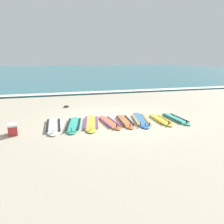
# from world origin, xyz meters

# --- Properties ---
(ground_plane) EXTENTS (80.00, 80.00, 0.00)m
(ground_plane) POSITION_xyz_m (0.00, 0.00, 0.00)
(ground_plane) COLOR #C1B599
(sea) EXTENTS (80.00, 60.00, 0.10)m
(sea) POSITION_xyz_m (0.00, 36.74, 0.05)
(sea) COLOR teal
(sea) RESTS_ON ground
(wave_foam_strip) EXTENTS (80.00, 0.90, 0.11)m
(wave_foam_strip) POSITION_xyz_m (0.00, 7.19, 0.06)
(wave_foam_strip) COLOR white
(wave_foam_strip) RESTS_ON ground
(surfboard_0) EXTENTS (0.69, 2.45, 0.18)m
(surfboard_0) POSITION_xyz_m (-2.42, -0.36, 0.04)
(surfboard_0) COLOR white
(surfboard_0) RESTS_ON ground
(surfboard_1) EXTENTS (1.00, 2.38, 0.18)m
(surfboard_1) POSITION_xyz_m (-1.65, -0.43, 0.04)
(surfboard_1) COLOR #2DB793
(surfboard_1) RESTS_ON ground
(surfboard_2) EXTENTS (1.10, 2.59, 0.18)m
(surfboard_2) POSITION_xyz_m (-0.94, -0.38, 0.04)
(surfboard_2) COLOR yellow
(surfboard_2) RESTS_ON ground
(surfboard_3) EXTENTS (0.71, 2.18, 0.18)m
(surfboard_3) POSITION_xyz_m (-0.22, -0.47, 0.04)
(surfboard_3) COLOR orange
(surfboard_3) RESTS_ON ground
(surfboard_4) EXTENTS (0.72, 2.19, 0.18)m
(surfboard_4) POSITION_xyz_m (0.44, -0.49, 0.04)
(surfboard_4) COLOR orange
(surfboard_4) RESTS_ON ground
(surfboard_5) EXTENTS (1.12, 2.56, 0.18)m
(surfboard_5) POSITION_xyz_m (1.15, -0.47, 0.04)
(surfboard_5) COLOR #3875CC
(surfboard_5) RESTS_ON ground
(surfboard_6) EXTENTS (0.59, 2.01, 0.18)m
(surfboard_6) POSITION_xyz_m (1.96, -0.70, 0.04)
(surfboard_6) COLOR yellow
(surfboard_6) RESTS_ON ground
(surfboard_7) EXTENTS (0.55, 2.08, 0.18)m
(surfboard_7) POSITION_xyz_m (2.67, -0.72, 0.04)
(surfboard_7) COLOR #2DB793
(surfboard_7) RESTS_ON ground
(cooler_box) EXTENTS (0.38, 0.50, 0.38)m
(cooler_box) POSITION_xyz_m (-3.79, -0.92, 0.19)
(cooler_box) COLOR red
(cooler_box) RESTS_ON ground
(seaweed_clump_near_shoreline) EXTENTS (0.30, 0.24, 0.10)m
(seaweed_clump_near_shoreline) POSITION_xyz_m (-1.66, 3.01, 0.05)
(seaweed_clump_near_shoreline) COLOR #4C4228
(seaweed_clump_near_shoreline) RESTS_ON ground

